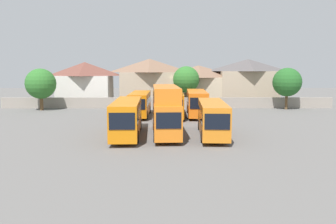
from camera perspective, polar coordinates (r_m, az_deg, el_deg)
ground at (r=51.98m, az=-0.11°, el=-0.12°), size 140.00×140.00×0.00m
depot_boundary_wall at (r=58.13m, az=-0.14°, el=1.54°), size 56.00×0.50×1.80m
bus_1 at (r=33.95m, az=-6.81°, el=-0.63°), size 2.85×11.29×3.48m
bus_2 at (r=33.81m, az=-0.37°, el=0.68°), size 2.89×10.27×4.87m
bus_3 at (r=34.11m, az=7.36°, el=-0.74°), size 3.01×10.81×3.33m
bus_4 at (r=48.25m, az=-4.67°, el=1.56°), size 2.62×10.52×3.30m
bus_5 at (r=47.98m, az=1.01°, el=1.56°), size 2.76×11.92×3.31m
bus_6 at (r=48.47m, az=4.79°, el=1.72°), size 2.99×11.15×3.51m
house_terrace_left at (r=65.90m, az=-13.59°, el=4.72°), size 9.98×6.93×7.86m
house_terrace_centre at (r=65.29m, az=-3.06°, el=5.17°), size 11.11×7.32×8.50m
house_terrace_right at (r=64.97m, az=5.06°, el=4.58°), size 11.41×7.24×7.26m
house_terrace_far_right at (r=66.08m, az=13.06°, el=4.98°), size 10.99×6.66×8.42m
tree_left_of_lot at (r=59.29m, az=19.17°, el=4.69°), size 4.66×4.66×6.79m
tree_behind_wall at (r=58.41m, az=-20.38°, el=4.41°), size 4.82×4.82×6.67m
tree_right_of_lot at (r=60.49m, az=3.03°, el=5.41°), size 4.62×4.62×7.08m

